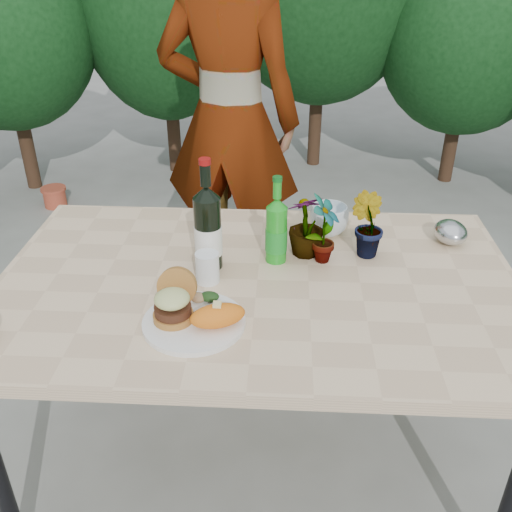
# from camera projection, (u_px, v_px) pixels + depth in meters

# --- Properties ---
(ground) EXTENTS (80.00, 80.00, 0.00)m
(ground) POSITION_uv_depth(u_px,v_px,m) (257.00, 450.00, 2.12)
(ground) COLOR slate
(ground) RESTS_ON ground
(patio_table) EXTENTS (1.60, 1.00, 0.75)m
(patio_table) POSITION_uv_depth(u_px,v_px,m) (257.00, 295.00, 1.77)
(patio_table) COLOR beige
(patio_table) RESTS_ON ground
(shrub_hedge) EXTENTS (6.85, 5.25, 2.45)m
(shrub_hedge) POSITION_uv_depth(u_px,v_px,m) (301.00, 30.00, 3.01)
(shrub_hedge) COLOR #382316
(shrub_hedge) RESTS_ON ground
(dinner_plate) EXTENTS (0.28, 0.28, 0.01)m
(dinner_plate) POSITION_uv_depth(u_px,v_px,m) (194.00, 322.00, 1.54)
(dinner_plate) COLOR white
(dinner_plate) RESTS_ON patio_table
(burger_stack) EXTENTS (0.11, 0.16, 0.11)m
(burger_stack) POSITION_uv_depth(u_px,v_px,m) (174.00, 301.00, 1.54)
(burger_stack) COLOR #B7722D
(burger_stack) RESTS_ON dinner_plate
(sweet_potato) EXTENTS (0.17, 0.12, 0.06)m
(sweet_potato) POSITION_uv_depth(u_px,v_px,m) (218.00, 316.00, 1.50)
(sweet_potato) COLOR orange
(sweet_potato) RESTS_ON dinner_plate
(grilled_veg) EXTENTS (0.08, 0.05, 0.03)m
(grilled_veg) POSITION_uv_depth(u_px,v_px,m) (205.00, 297.00, 1.61)
(grilled_veg) COLOR olive
(grilled_veg) RESTS_ON dinner_plate
(wine_bottle) EXTENTS (0.09, 0.09, 0.36)m
(wine_bottle) POSITION_uv_depth(u_px,v_px,m) (208.00, 229.00, 1.75)
(wine_bottle) COLOR black
(wine_bottle) RESTS_ON patio_table
(sparkling_water) EXTENTS (0.07, 0.07, 0.29)m
(sparkling_water) POSITION_uv_depth(u_px,v_px,m) (276.00, 231.00, 1.79)
(sparkling_water) COLOR #1A941D
(sparkling_water) RESTS_ON patio_table
(plastic_cup) EXTENTS (0.07, 0.07, 0.09)m
(plastic_cup) POSITION_uv_depth(u_px,v_px,m) (207.00, 267.00, 1.71)
(plastic_cup) COLOR white
(plastic_cup) RESTS_ON patio_table
(seedling_left) EXTENTS (0.13, 0.14, 0.23)m
(seedling_left) POSITION_uv_depth(u_px,v_px,m) (324.00, 230.00, 1.78)
(seedling_left) COLOR #21501B
(seedling_left) RESTS_ON patio_table
(seedling_mid) EXTENTS (0.15, 0.15, 0.21)m
(seedling_mid) POSITION_uv_depth(u_px,v_px,m) (367.00, 225.00, 1.83)
(seedling_mid) COLOR #2F5E20
(seedling_mid) RESTS_ON patio_table
(seedling_right) EXTENTS (0.15, 0.15, 0.21)m
(seedling_right) POSITION_uv_depth(u_px,v_px,m) (306.00, 225.00, 1.83)
(seedling_right) COLOR #25561D
(seedling_right) RESTS_ON patio_table
(blue_bowl) EXTENTS (0.17, 0.17, 0.11)m
(blue_bowl) POSITION_uv_depth(u_px,v_px,m) (329.00, 220.00, 1.98)
(blue_bowl) COLOR silver
(blue_bowl) RESTS_ON patio_table
(foil_packet_right) EXTENTS (0.13, 0.15, 0.08)m
(foil_packet_right) POSITION_uv_depth(u_px,v_px,m) (451.00, 232.00, 1.93)
(foil_packet_right) COLOR #B2B5B9
(foil_packet_right) RESTS_ON patio_table
(person) EXTENTS (0.73, 0.54, 1.82)m
(person) POSITION_uv_depth(u_px,v_px,m) (229.00, 121.00, 2.62)
(person) COLOR #8C6546
(person) RESTS_ON ground
(terracotta_pot) EXTENTS (0.17, 0.17, 0.14)m
(terracotta_pot) POSITION_uv_depth(u_px,v_px,m) (55.00, 197.00, 3.94)
(terracotta_pot) COLOR #B5462E
(terracotta_pot) RESTS_ON ground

